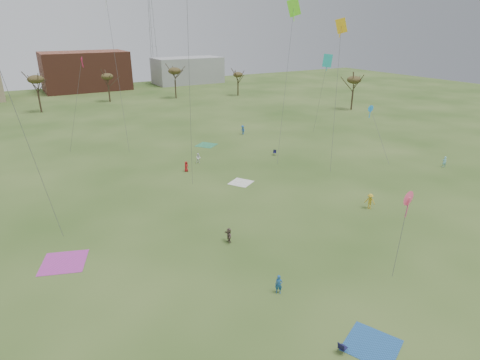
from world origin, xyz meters
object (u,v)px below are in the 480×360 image
flyer_near_right (279,284)px  camp_chair_right (274,154)px  camp_chair_center (342,349)px  radio_tower (152,27)px

flyer_near_right → camp_chair_right: size_ratio=1.86×
camp_chair_right → flyer_near_right: bearing=-79.2°
camp_chair_center → radio_tower: bearing=-26.6°
camp_chair_center → camp_chair_right: (20.56, 37.19, 0.00)m
camp_chair_right → radio_tower: 96.72m
camp_chair_center → camp_chair_right: same height
camp_chair_right → radio_tower: radio_tower is taller
camp_chair_center → camp_chair_right: 42.49m
flyer_near_right → camp_chair_center: flyer_near_right is taller
flyer_near_right → camp_chair_right: (20.52, 29.94, -0.55)m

